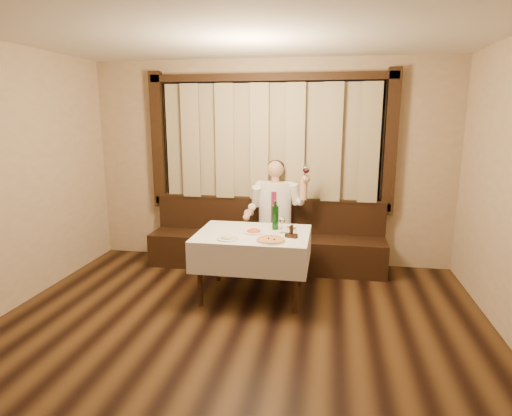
% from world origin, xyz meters
% --- Properties ---
extents(room, '(5.01, 6.01, 2.81)m').
position_xyz_m(room, '(-0.00, 0.97, 1.50)').
color(room, black).
rests_on(room, ground).
extents(banquette, '(3.20, 0.61, 0.94)m').
position_xyz_m(banquette, '(0.00, 2.72, 0.31)').
color(banquette, black).
rests_on(banquette, ground).
extents(dining_table, '(1.27, 0.97, 0.76)m').
position_xyz_m(dining_table, '(0.00, 1.70, 0.65)').
color(dining_table, black).
rests_on(dining_table, ground).
extents(pizza, '(0.32, 0.32, 0.03)m').
position_xyz_m(pizza, '(0.25, 1.41, 0.77)').
color(pizza, white).
rests_on(pizza, dining_table).
extents(pasta_red, '(0.25, 0.25, 0.09)m').
position_xyz_m(pasta_red, '(0.01, 1.70, 0.79)').
color(pasta_red, white).
rests_on(pasta_red, dining_table).
extents(pasta_cream, '(0.23, 0.23, 0.08)m').
position_xyz_m(pasta_cream, '(-0.22, 1.40, 0.79)').
color(pasta_cream, white).
rests_on(pasta_cream, dining_table).
extents(green_bottle, '(0.08, 0.08, 0.35)m').
position_xyz_m(green_bottle, '(0.23, 1.89, 0.90)').
color(green_bottle, '#115218').
rests_on(green_bottle, dining_table).
extents(table_wine_glass, '(0.07, 0.07, 0.19)m').
position_xyz_m(table_wine_glass, '(0.32, 1.75, 0.90)').
color(table_wine_glass, white).
rests_on(table_wine_glass, dining_table).
extents(cruet_caddy, '(0.14, 0.10, 0.14)m').
position_xyz_m(cruet_caddy, '(0.45, 1.58, 0.81)').
color(cruet_caddy, black).
rests_on(cruet_caddy, dining_table).
extents(seated_man, '(0.83, 0.62, 1.48)m').
position_xyz_m(seated_man, '(0.13, 2.63, 0.85)').
color(seated_man, black).
rests_on(seated_man, ground).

